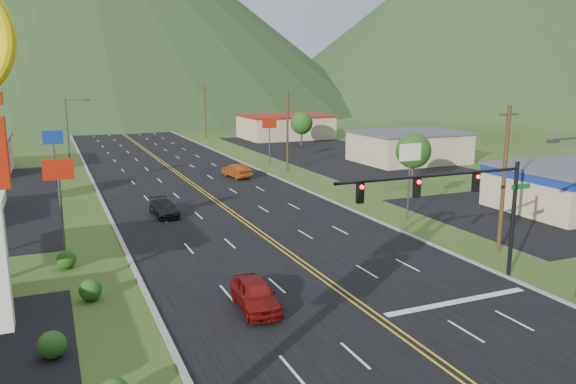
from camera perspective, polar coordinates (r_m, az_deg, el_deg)
name	(u,v)px	position (r m, az deg, el deg)	size (l,w,h in m)	color
traffic_signal	(461,196)	(32.75, 17.13, -0.35)	(13.10, 0.43, 7.00)	black
streetlight_west	(70,127)	(80.65, -21.29, 6.16)	(3.28, 0.25, 9.00)	#59595E
building_east_mid	(409,147)	(80.74, 12.15, 4.54)	(14.40, 11.40, 4.30)	#CBBA8D
building_east_far	(285,127)	(109.36, -0.28, 6.66)	(16.40, 12.40, 4.50)	#CBBA8D
pole_sign_west_a	(59,179)	(40.90, -22.25, 1.23)	(2.00, 0.18, 6.40)	#59595E
pole_sign_west_b	(53,144)	(62.70, -22.74, 4.55)	(2.00, 0.18, 6.40)	#59595E
pole_sign_east_a	(410,160)	(47.63, 12.28, 3.20)	(2.00, 0.18, 6.40)	#59595E
pole_sign_east_b	(269,128)	(75.80, -1.90, 6.54)	(2.00, 0.18, 6.40)	#59595E
tree_east_a	(413,151)	(62.65, 12.62, 4.10)	(3.84, 3.84, 5.82)	#382314
tree_east_b	(302,123)	(97.47, 1.40, 7.01)	(3.84, 3.84, 5.82)	#382314
utility_pole_a	(504,178)	(40.36, 21.09, 1.29)	(1.60, 0.28, 10.00)	#382314
utility_pole_b	(287,130)	(71.37, -0.05, 6.28)	(1.60, 0.28, 10.00)	#382314
utility_pole_c	(205,112)	(109.18, -8.42, 8.04)	(1.60, 0.28, 10.00)	#382314
utility_pole_d	(164,103)	(148.14, -12.47, 8.83)	(1.60, 0.28, 10.00)	#382314
mountain_ne	(476,17)	(248.31, 18.52, 16.47)	(180.00, 180.00, 70.00)	#223618
car_red_near	(255,295)	(29.50, -3.35, -10.38)	(1.87, 4.65, 1.58)	maroon
car_dark_mid	(164,209)	(49.55, -12.47, -1.65)	(1.85, 4.56, 1.32)	black
car_red_far	(237,171)	(66.99, -5.24, 2.15)	(1.70, 4.87, 1.61)	#8C350F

